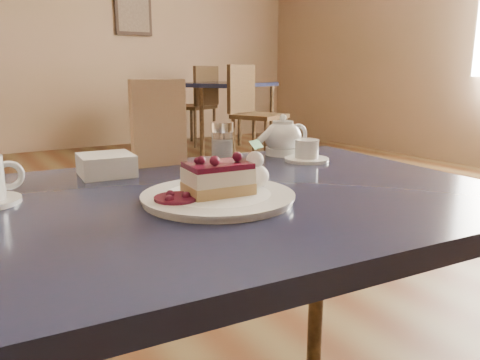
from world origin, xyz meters
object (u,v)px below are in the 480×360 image
tea_set (287,141)px  cheesecake_slice (218,179)px  dessert_plate (218,197)px  main_table (208,232)px  bg_table_far_right (223,146)px

tea_set → cheesecake_slice: bearing=-142.7°
dessert_plate → tea_set: 0.46m
dessert_plate → cheesecake_slice: bearing=45.0°
main_table → tea_set: 0.45m
main_table → bg_table_far_right: bearing=64.3°
cheesecake_slice → dessert_plate: bearing=-130.1°
bg_table_far_right → cheesecake_slice: bearing=-143.6°
bg_table_far_right → tea_set: bearing=-141.1°
main_table → dessert_plate: size_ratio=4.48×
dessert_plate → bg_table_far_right: 4.50m
dessert_plate → tea_set: bearing=37.3°
main_table → bg_table_far_right: (2.25, 3.80, -0.53)m
tea_set → bg_table_far_right: bearing=62.1°
main_table → tea_set: (0.36, 0.24, 0.11)m
dessert_plate → cheesecake_slice: cheesecake_slice is taller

